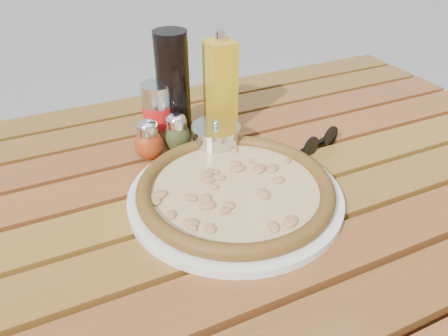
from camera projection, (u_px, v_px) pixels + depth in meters
name	position (u px, v px, depth m)	size (l,w,h in m)	color
table	(229.00, 221.00, 0.81)	(1.40, 0.90, 0.75)	#381C0C
plate	(235.00, 196.00, 0.74)	(0.36, 0.36, 0.01)	white
pizza	(235.00, 188.00, 0.73)	(0.35, 0.35, 0.03)	beige
pepper_shaker	(149.00, 140.00, 0.83)	(0.07, 0.07, 0.08)	#B13814
oregano_shaker	(177.00, 134.00, 0.85)	(0.06, 0.06, 0.08)	#3C421A
dark_bottle	(173.00, 86.00, 0.87)	(0.07, 0.07, 0.22)	black
soda_can	(159.00, 112.00, 0.88)	(0.08, 0.08, 0.12)	silver
olive_oil_cruet	(220.00, 86.00, 0.90)	(0.06, 0.06, 0.21)	gold
parmesan_tin	(216.00, 139.00, 0.85)	(0.13, 0.13, 0.07)	silver
sunglasses	(320.00, 142.00, 0.87)	(0.11, 0.05, 0.04)	black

